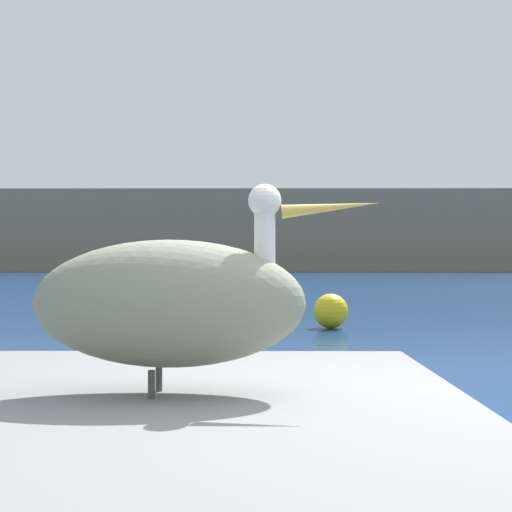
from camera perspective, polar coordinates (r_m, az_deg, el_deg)
The scene contains 4 objects.
hillside_backdrop at distance 80.58m, azimuth 0.94°, elevation 1.73°, with size 140.00×13.61×7.97m, color #7F755B.
pier_dock at distance 3.46m, azimuth -6.42°, elevation -14.77°, with size 2.56×3.19×0.57m, color gray.
pelican at distance 3.35m, azimuth -6.25°, elevation -3.36°, with size 1.50×0.57×0.90m.
mooring_buoy at distance 13.11m, azimuth 5.51°, elevation -4.04°, with size 0.58×0.58×0.58m, color yellow.
Camera 1 is at (-0.81, -3.42, 1.15)m, focal length 54.46 mm.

